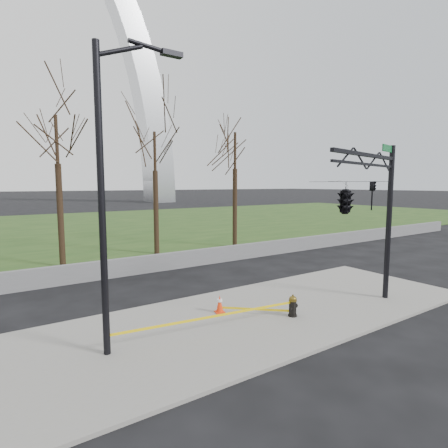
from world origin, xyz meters
TOP-DOWN VIEW (x-y plane):
  - ground at (0.00, 0.00)m, footprint 500.00×500.00m
  - sidewalk at (0.00, 0.00)m, footprint 18.00×6.00m
  - grass_strip at (0.00, 30.00)m, footprint 120.00×40.00m
  - guardrail at (0.00, 8.00)m, footprint 60.00×0.30m
  - gateway_arch at (0.00, 75.00)m, footprint 66.00×6.00m
  - fire_hydrant at (1.26, -0.83)m, footprint 0.47×0.31m
  - traffic_cone at (-0.60, 0.84)m, footprint 0.39×0.39m
  - street_light at (-4.52, -0.06)m, footprint 2.39×0.22m
  - traffic_signal_mast at (2.58, -2.17)m, footprint 4.98×2.54m
  - caution_tape at (-1.14, -0.31)m, footprint 6.00×1.68m

SIDE VIEW (x-z plane):
  - ground at x=0.00m, z-range 0.00..0.00m
  - grass_strip at x=0.00m, z-range 0.00..0.06m
  - sidewalk at x=0.00m, z-range 0.00..0.10m
  - traffic_cone at x=-0.60m, z-range 0.10..0.72m
  - fire_hydrant at x=1.26m, z-range 0.07..0.82m
  - guardrail at x=0.00m, z-range 0.00..0.90m
  - caution_tape at x=-1.14m, z-range 0.30..0.70m
  - traffic_signal_mast at x=2.58m, z-range 1.15..7.15m
  - street_light at x=-4.52m, z-range 0.59..8.80m
  - gateway_arch at x=0.00m, z-range 0.00..65.00m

